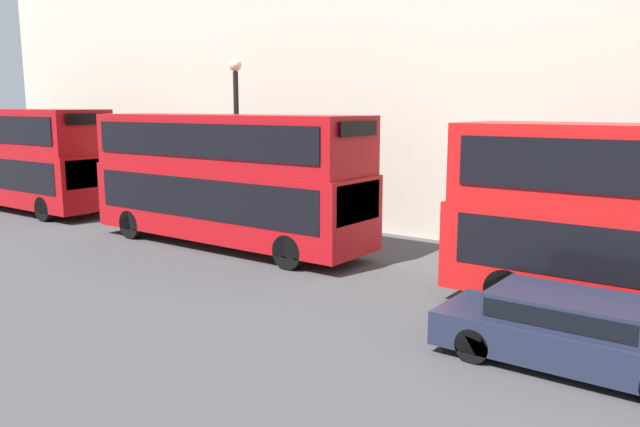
% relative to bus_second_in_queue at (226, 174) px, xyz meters
% --- Properties ---
extents(bus_second_in_queue, '(2.59, 10.25, 4.28)m').
position_rel_bus_second_in_queue_xyz_m(bus_second_in_queue, '(0.00, 0.00, 0.00)').
color(bus_second_in_queue, '#A80F14').
rests_on(bus_second_in_queue, ground).
extents(bus_third_in_queue, '(2.59, 11.27, 4.42)m').
position_rel_bus_second_in_queue_xyz_m(bus_third_in_queue, '(-0.00, 13.09, 0.07)').
color(bus_third_in_queue, '#A80F14').
rests_on(bus_third_in_queue, ground).
extents(car_hatchback, '(1.81, 4.72, 1.31)m').
position_rel_bus_second_in_queue_xyz_m(car_hatchback, '(-3.40, -11.75, -1.67)').
color(car_hatchback, '#1E2338').
rests_on(car_hatchback, ground).
extents(street_lamp, '(0.44, 0.44, 6.17)m').
position_rel_bus_second_in_queue_xyz_m(street_lamp, '(1.68, 1.09, 1.47)').
color(street_lamp, black).
rests_on(street_lamp, ground).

